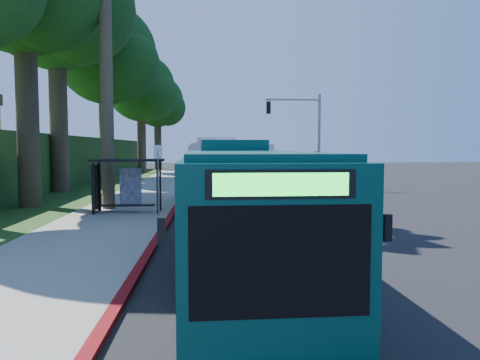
{
  "coord_description": "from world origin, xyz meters",
  "views": [
    {
      "loc": [
        -3.19,
        -24.45,
        3.08
      ],
      "look_at": [
        -1.64,
        1.0,
        1.3
      ],
      "focal_mm": 35.0,
      "sensor_mm": 36.0,
      "label": 1
    }
  ],
  "objects": [
    {
      "name": "ground",
      "position": [
        0.0,
        0.0,
        0.0
      ],
      "size": [
        140.0,
        140.0,
        0.0
      ],
      "primitive_type": "plane",
      "color": "black",
      "rests_on": "ground"
    },
    {
      "name": "sidewalk",
      "position": [
        -7.3,
        0.0,
        0.06
      ],
      "size": [
        4.5,
        70.0,
        0.12
      ],
      "primitive_type": "cube",
      "color": "gray",
      "rests_on": "ground"
    },
    {
      "name": "bus_shelter",
      "position": [
        -7.26,
        -2.86,
        1.81
      ],
      "size": [
        3.2,
        1.51,
        2.55
      ],
      "color": "black",
      "rests_on": "ground"
    },
    {
      "name": "white_bus",
      "position": [
        -2.78,
        -1.66,
        1.75
      ],
      "size": [
        3.72,
        12.25,
        3.59
      ],
      "rotation": [
        0.0,
        0.0,
        0.1
      ],
      "color": "white",
      "rests_on": "ground"
    },
    {
      "name": "tree_4",
      "position": [
        -11.4,
        31.98,
        9.73
      ],
      "size": [
        8.4,
        8.0,
        14.14
      ],
      "color": "#382B1E",
      "rests_on": "ground"
    },
    {
      "name": "tree_3",
      "position": [
        -13.88,
        23.98,
        11.98
      ],
      "size": [
        10.08,
        9.6,
        17.28
      ],
      "color": "#382B1E",
      "rests_on": "ground"
    },
    {
      "name": "tree_2",
      "position": [
        -11.89,
        15.98,
        10.48
      ],
      "size": [
        8.82,
        8.4,
        15.12
      ],
      "color": "#382B1E",
      "rests_on": "ground"
    },
    {
      "name": "tree_5",
      "position": [
        -10.41,
        39.99,
        8.96
      ],
      "size": [
        7.35,
        7.0,
        12.86
      ],
      "color": "#382B1E",
      "rests_on": "ground"
    },
    {
      "name": "traffic_signal_pole",
      "position": [
        3.78,
        10.0,
        4.42
      ],
      "size": [
        4.1,
        0.3,
        7.0
      ],
      "color": "gray",
      "rests_on": "ground"
    },
    {
      "name": "stop_sign_pole",
      "position": [
        -5.4,
        -5.0,
        2.08
      ],
      "size": [
        0.35,
        0.06,
        3.17
      ],
      "color": "gray",
      "rests_on": "ground"
    },
    {
      "name": "pickup",
      "position": [
        1.57,
        8.85,
        0.79
      ],
      "size": [
        3.89,
        6.14,
        1.58
      ],
      "primitive_type": "imported",
      "rotation": [
        0.0,
        0.0,
        0.24
      ],
      "color": "silver",
      "rests_on": "ground"
    },
    {
      "name": "red_curb",
      "position": [
        -5.0,
        -4.0,
        0.07
      ],
      "size": [
        0.25,
        30.0,
        0.13
      ],
      "primitive_type": "cube",
      "color": "maroon",
      "rests_on": "ground"
    },
    {
      "name": "teal_bus",
      "position": [
        -2.6,
        -13.86,
        1.59
      ],
      "size": [
        2.68,
        11.01,
        3.26
      ],
      "rotation": [
        0.0,
        0.0,
        0.03
      ],
      "color": "#0B3C39",
      "rests_on": "ground"
    },
    {
      "name": "tree_1",
      "position": [
        -13.37,
        7.98,
        12.73
      ],
      "size": [
        10.5,
        10.0,
        18.26
      ],
      "color": "#382B1E",
      "rests_on": "ground"
    },
    {
      "name": "grass_verge",
      "position": [
        -13.0,
        5.0,
        0.03
      ],
      "size": [
        8.0,
        70.0,
        0.06
      ],
      "primitive_type": "cube",
      "color": "#234719",
      "rests_on": "ground"
    }
  ]
}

